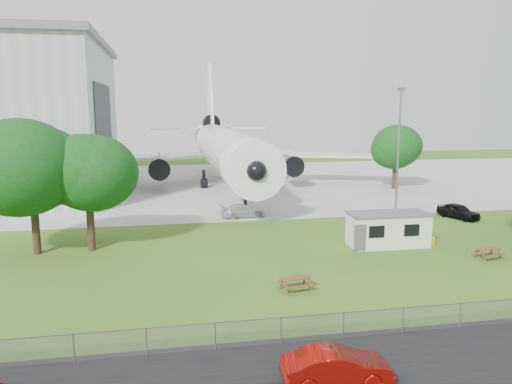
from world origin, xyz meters
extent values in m
plane|color=#50791F|center=(0.00, 0.00, 0.00)|extent=(160.00, 160.00, 0.00)
cube|color=black|center=(0.00, -13.00, 0.01)|extent=(120.00, 8.00, 0.02)
cube|color=#B7B7B2|center=(0.00, 38.00, 0.01)|extent=(120.00, 46.00, 0.03)
cube|color=#2D3033|center=(-16.93, 33.00, 6.75)|extent=(0.16, 16.00, 12.96)
cylinder|color=white|center=(-2.00, 34.00, 5.10)|extent=(5.40, 34.00, 5.40)
cone|color=white|center=(-2.00, 15.00, 5.10)|extent=(5.40, 5.50, 5.40)
cone|color=white|center=(-2.00, 55.00, 5.90)|extent=(4.86, 9.00, 4.86)
cube|color=white|center=(-14.50, 37.20, 3.90)|extent=(21.36, 10.77, 0.36)
cube|color=white|center=(10.50, 37.20, 3.90)|extent=(21.36, 10.77, 0.36)
cube|color=white|center=(-2.00, 55.00, 11.60)|extent=(0.46, 9.96, 12.17)
cylinder|color=#515459|center=(-10.50, 33.50, 3.00)|extent=(2.50, 4.20, 2.50)
cylinder|color=#515459|center=(6.50, 33.50, 3.00)|extent=(2.50, 4.20, 2.50)
cylinder|color=#515459|center=(-2.00, 54.00, 7.90)|extent=(2.60, 4.50, 2.60)
cylinder|color=black|center=(-2.00, 18.50, 1.20)|extent=(0.36, 0.36, 2.40)
cylinder|color=black|center=(-4.80, 35.00, 1.20)|extent=(0.44, 0.44, 2.40)
cylinder|color=black|center=(0.80, 35.00, 1.20)|extent=(0.44, 0.44, 2.40)
cube|color=silver|center=(6.94, 4.76, 1.25)|extent=(6.03, 2.57, 2.50)
cube|color=#59595B|center=(6.94, 4.76, 2.56)|extent=(6.23, 2.77, 0.12)
cylinder|color=gold|center=(10.34, 4.16, 0.35)|extent=(0.50, 0.50, 0.70)
cube|color=gray|center=(0.00, -9.50, 0.00)|extent=(58.00, 0.04, 1.30)
cylinder|color=slate|center=(8.20, 6.20, 6.00)|extent=(0.16, 0.16, 12.00)
cylinder|color=#382619|center=(-19.32, 7.52, 1.89)|extent=(0.56, 0.56, 3.78)
sphere|color=#175615|center=(-19.32, 7.52, 6.51)|extent=(8.44, 8.44, 8.44)
cylinder|color=#382619|center=(-15.50, 7.76, 1.79)|extent=(0.56, 0.56, 3.57)
sphere|color=#175615|center=(-15.50, 7.76, 6.15)|extent=(7.04, 7.04, 7.04)
cylinder|color=#382619|center=(19.60, 29.75, 1.50)|extent=(0.56, 0.56, 3.00)
sphere|color=#175615|center=(19.60, 29.75, 5.17)|extent=(6.83, 6.83, 6.83)
imported|color=#930D08|center=(-3.63, -13.13, 0.70)|extent=(4.35, 1.72, 1.41)
imported|color=black|center=(17.80, 12.35, 0.72)|extent=(3.01, 4.52, 1.43)
imported|color=silver|center=(-2.52, 16.76, 0.63)|extent=(4.57, 2.35, 1.27)
camera|label=1|loc=(-10.04, -30.21, 10.77)|focal=35.00mm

